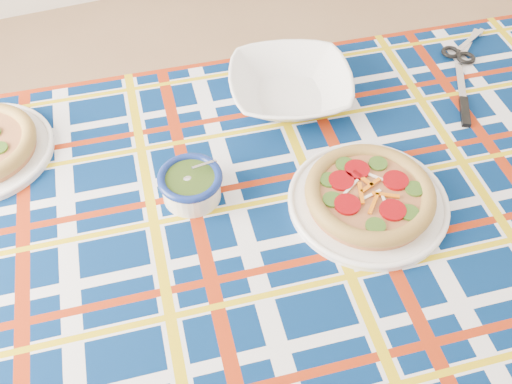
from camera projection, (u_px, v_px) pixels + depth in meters
name	position (u px, v px, depth m)	size (l,w,h in m)	color
floor	(289.00, 266.00, 2.07)	(4.00, 4.00, 0.00)	#906B4A
dining_table	(282.00, 242.00, 1.24)	(1.85, 1.27, 0.81)	brown
tablecloth	(282.00, 235.00, 1.22)	(1.77, 1.12, 0.12)	#04204F
main_focaccia_plate	(370.00, 194.00, 1.17)	(0.35, 0.35, 0.07)	#B06B3E
pesto_bowl	(191.00, 183.00, 1.18)	(0.14, 0.14, 0.08)	#20360E
serving_bowl	(290.00, 87.00, 1.39)	(0.30, 0.30, 0.07)	white
table_knife	(461.00, 82.00, 1.45)	(0.26, 0.02, 0.01)	silver
kitchen_scissors	(470.00, 40.00, 1.56)	(0.21, 0.10, 0.02)	silver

